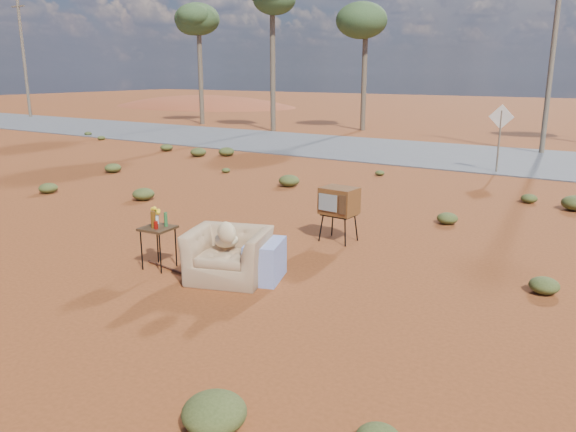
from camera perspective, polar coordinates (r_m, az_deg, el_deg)
The scene contains 13 objects.
ground at distance 9.34m, azimuth -5.83°, elevation -5.67°, with size 140.00×140.00×0.00m, color brown.
highway at distance 22.75m, azimuth 18.37°, elevation 5.72°, with size 140.00×7.00×0.04m, color #565659.
dirt_mound at distance 54.20m, azimuth -8.55°, elevation 10.97°, with size 26.00×18.00×2.00m, color brown.
armchair at distance 8.88m, azimuth -5.40°, elevation -3.34°, with size 1.58×1.32×1.07m.
tv_unit at distance 10.78m, azimuth 5.21°, elevation 1.46°, with size 0.69×0.57×1.06m.
side_table at distance 9.55m, azimuth -13.15°, elevation -0.90°, with size 0.53×0.53×1.00m.
rusty_bar at distance 9.47m, azimuth -11.35°, elevation -5.48°, with size 0.04×0.04×1.48m, color #451C12.
road_sign at distance 19.33m, azimuth 20.77°, elevation 8.52°, with size 0.78×0.06×2.19m.
eucalyptus_far_left at distance 35.77m, azimuth -9.07°, elevation 18.72°, with size 3.20×3.20×7.10m.
eucalyptus_near_left at distance 31.92m, azimuth 7.90°, elevation 18.41°, with size 3.20×3.20×6.60m.
utility_pole_west at distance 44.71m, azimuth -25.26°, elevation 14.39°, with size 1.40×0.20×8.00m.
utility_pole_center at distance 24.61m, azimuth 25.37°, elevation 15.36°, with size 1.40×0.20×8.00m.
scrub_patch at distance 13.26m, azimuth 3.18°, elevation 1.10°, with size 17.49×8.07×0.33m.
Camera 1 is at (5.49, -6.84, 3.21)m, focal length 35.00 mm.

